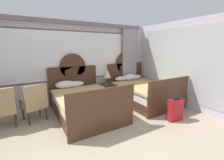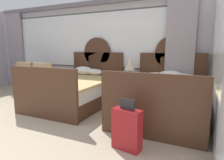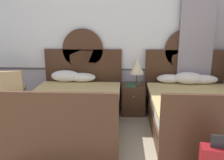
{
  "view_description": "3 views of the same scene",
  "coord_description": "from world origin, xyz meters",
  "px_view_note": "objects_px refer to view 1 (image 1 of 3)",
  "views": [
    {
      "loc": [
        -0.86,
        -1.36,
        1.86
      ],
      "look_at": [
        1.51,
        2.7,
        0.85
      ],
      "focal_mm": 24.28,
      "sensor_mm": 36.0,
      "label": 1
    },
    {
      "loc": [
        3.22,
        -1.33,
        1.37
      ],
      "look_at": [
        1.61,
        2.2,
        0.73
      ],
      "focal_mm": 30.6,
      "sensor_mm": 36.0,
      "label": 2
    },
    {
      "loc": [
        1.37,
        -1.28,
        1.87
      ],
      "look_at": [
        1.17,
        2.58,
        0.86
      ],
      "focal_mm": 37.97,
      "sensor_mm": 36.0,
      "label": 3
    }
  ],
  "objects_px": {
    "table_lamp_on_nightstand": "(107,73)",
    "book_on_nightstand": "(105,84)",
    "bed_near_window": "(85,102)",
    "armchair_by_window_left": "(35,102)",
    "bed_near_mirror": "(142,91)",
    "suitcase_on_floor": "(175,110)",
    "nightstand_between_beds": "(106,92)",
    "armchair_by_window_centre": "(3,107)"
  },
  "relations": [
    {
      "from": "table_lamp_on_nightstand",
      "to": "book_on_nightstand",
      "type": "distance_m",
      "value": 0.39
    },
    {
      "from": "bed_near_window",
      "to": "armchair_by_window_left",
      "type": "height_order",
      "value": "bed_near_window"
    },
    {
      "from": "table_lamp_on_nightstand",
      "to": "armchair_by_window_left",
      "type": "bearing_deg",
      "value": -168.61
    },
    {
      "from": "bed_near_mirror",
      "to": "suitcase_on_floor",
      "type": "height_order",
      "value": "bed_near_mirror"
    },
    {
      "from": "nightstand_between_beds",
      "to": "suitcase_on_floor",
      "type": "relative_size",
      "value": 0.85
    },
    {
      "from": "bed_near_mirror",
      "to": "table_lamp_on_nightstand",
      "type": "distance_m",
      "value": 1.37
    },
    {
      "from": "bed_near_window",
      "to": "table_lamp_on_nightstand",
      "type": "relative_size",
      "value": 4.1
    },
    {
      "from": "suitcase_on_floor",
      "to": "bed_near_mirror",
      "type": "bearing_deg",
      "value": 81.91
    },
    {
      "from": "bed_near_window",
      "to": "armchair_by_window_left",
      "type": "bearing_deg",
      "value": 168.26
    },
    {
      "from": "table_lamp_on_nightstand",
      "to": "armchair_by_window_centre",
      "type": "relative_size",
      "value": 0.56
    },
    {
      "from": "book_on_nightstand",
      "to": "suitcase_on_floor",
      "type": "xyz_separation_m",
      "value": [
        0.88,
        -2.19,
        -0.33
      ]
    },
    {
      "from": "bed_near_window",
      "to": "armchair_by_window_left",
      "type": "distance_m",
      "value": 1.28
    },
    {
      "from": "book_on_nightstand",
      "to": "suitcase_on_floor",
      "type": "distance_m",
      "value": 2.38
    },
    {
      "from": "suitcase_on_floor",
      "to": "armchair_by_window_left",
      "type": "bearing_deg",
      "value": 150.05
    },
    {
      "from": "nightstand_between_beds",
      "to": "armchair_by_window_centre",
      "type": "relative_size",
      "value": 0.61
    },
    {
      "from": "armchair_by_window_centre",
      "to": "suitcase_on_floor",
      "type": "relative_size",
      "value": 1.38
    },
    {
      "from": "armchair_by_window_left",
      "to": "suitcase_on_floor",
      "type": "xyz_separation_m",
      "value": [
        3.12,
        -1.8,
        -0.23
      ]
    },
    {
      "from": "table_lamp_on_nightstand",
      "to": "armchair_by_window_centre",
      "type": "bearing_deg",
      "value": -171.0
    },
    {
      "from": "nightstand_between_beds",
      "to": "book_on_nightstand",
      "type": "xyz_separation_m",
      "value": [
        -0.05,
        -0.09,
        0.32
      ]
    },
    {
      "from": "bed_near_window",
      "to": "nightstand_between_beds",
      "type": "distance_m",
      "value": 1.29
    },
    {
      "from": "bed_near_mirror",
      "to": "book_on_nightstand",
      "type": "xyz_separation_m",
      "value": [
        -1.1,
        0.64,
        0.25
      ]
    },
    {
      "from": "bed_near_mirror",
      "to": "book_on_nightstand",
      "type": "bearing_deg",
      "value": 149.68
    },
    {
      "from": "book_on_nightstand",
      "to": "armchair_by_window_centre",
      "type": "xyz_separation_m",
      "value": [
        -2.9,
        -0.4,
        -0.1
      ]
    },
    {
      "from": "nightstand_between_beds",
      "to": "armchair_by_window_left",
      "type": "height_order",
      "value": "armchair_by_window_left"
    },
    {
      "from": "table_lamp_on_nightstand",
      "to": "book_on_nightstand",
      "type": "height_order",
      "value": "table_lamp_on_nightstand"
    },
    {
      "from": "nightstand_between_beds",
      "to": "book_on_nightstand",
      "type": "height_order",
      "value": "book_on_nightstand"
    },
    {
      "from": "bed_near_window",
      "to": "table_lamp_on_nightstand",
      "type": "height_order",
      "value": "bed_near_window"
    },
    {
      "from": "armchair_by_window_left",
      "to": "armchair_by_window_centre",
      "type": "relative_size",
      "value": 1.0
    },
    {
      "from": "nightstand_between_beds",
      "to": "table_lamp_on_nightstand",
      "type": "bearing_deg",
      "value": -7.87
    },
    {
      "from": "table_lamp_on_nightstand",
      "to": "book_on_nightstand",
      "type": "bearing_deg",
      "value": -143.43
    },
    {
      "from": "bed_near_mirror",
      "to": "suitcase_on_floor",
      "type": "relative_size",
      "value": 3.14
    },
    {
      "from": "nightstand_between_beds",
      "to": "armchair_by_window_centre",
      "type": "height_order",
      "value": "armchair_by_window_centre"
    },
    {
      "from": "book_on_nightstand",
      "to": "armchair_by_window_left",
      "type": "height_order",
      "value": "armchair_by_window_left"
    },
    {
      "from": "bed_near_mirror",
      "to": "armchair_by_window_left",
      "type": "xyz_separation_m",
      "value": [
        -3.34,
        0.25,
        0.15
      ]
    },
    {
      "from": "bed_near_mirror",
      "to": "book_on_nightstand",
      "type": "relative_size",
      "value": 8.58
    },
    {
      "from": "table_lamp_on_nightstand",
      "to": "suitcase_on_floor",
      "type": "relative_size",
      "value": 0.77
    },
    {
      "from": "armchair_by_window_left",
      "to": "suitcase_on_floor",
      "type": "height_order",
      "value": "armchair_by_window_left"
    },
    {
      "from": "nightstand_between_beds",
      "to": "book_on_nightstand",
      "type": "distance_m",
      "value": 0.33
    },
    {
      "from": "nightstand_between_beds",
      "to": "armchair_by_window_centre",
      "type": "distance_m",
      "value": 3.0
    },
    {
      "from": "armchair_by_window_centre",
      "to": "book_on_nightstand",
      "type": "bearing_deg",
      "value": 7.75
    },
    {
      "from": "bed_near_window",
      "to": "nightstand_between_beds",
      "type": "xyz_separation_m",
      "value": [
        1.05,
        0.74,
        -0.06
      ]
    },
    {
      "from": "bed_near_window",
      "to": "bed_near_mirror",
      "type": "height_order",
      "value": "same"
    }
  ]
}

